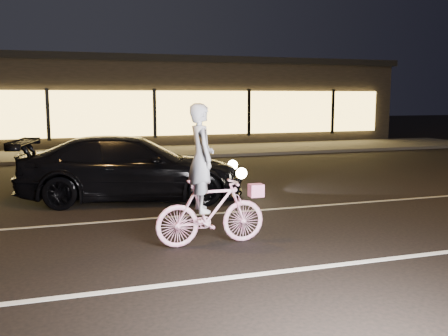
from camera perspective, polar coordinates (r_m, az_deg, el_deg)
name	(u,v)px	position (r m, az deg, el deg)	size (l,w,h in m)	color
ground	(312,235)	(8.72, 9.99, -7.53)	(90.00, 90.00, 0.00)	black
lane_stripe_near	(362,262)	(7.49, 15.47, -10.31)	(60.00, 0.12, 0.01)	silver
lane_stripe_far	(266,210)	(10.47, 4.83, -4.76)	(60.00, 0.10, 0.01)	gray
sidewalk	(163,152)	(20.90, -6.97, 1.84)	(30.00, 4.00, 0.12)	#383533
storefront	(140,100)	(26.66, -9.55, 7.64)	(25.40, 8.42, 4.20)	black
cyclist	(208,196)	(7.84, -1.81, -3.19)	(1.78, 0.61, 2.24)	#EE4D9B
sedan	(132,168)	(11.51, -10.46, -0.02)	(5.32, 2.94, 1.46)	black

